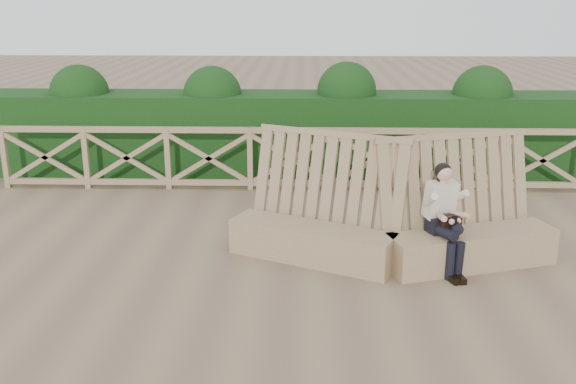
{
  "coord_description": "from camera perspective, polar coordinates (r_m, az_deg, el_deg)",
  "views": [
    {
      "loc": [
        0.23,
        -7.22,
        3.23
      ],
      "look_at": [
        0.03,
        0.4,
        0.9
      ],
      "focal_mm": 40.0,
      "sensor_mm": 36.0,
      "label": 1
    }
  ],
  "objects": [
    {
      "name": "guardrail",
      "position": [
        11.05,
        0.28,
        2.97
      ],
      "size": [
        10.1,
        0.09,
        1.1
      ],
      "color": "#957E57",
      "rests_on": "ground"
    },
    {
      "name": "hedge",
      "position": [
        12.18,
        0.41,
        5.23
      ],
      "size": [
        12.0,
        1.2,
        1.5
      ],
      "primitive_type": "cube",
      "color": "black",
      "rests_on": "ground"
    },
    {
      "name": "bench",
      "position": [
        8.2,
        9.13,
        -3.43
      ],
      "size": [
        4.14,
        1.59,
        1.59
      ],
      "rotation": [
        0.0,
        0.0,
        -0.12
      ],
      "color": "#83674B",
      "rests_on": "ground"
    },
    {
      "name": "ground",
      "position": [
        7.92,
        -0.29,
        -7.09
      ],
      "size": [
        60.0,
        60.0,
        0.0
      ],
      "primitive_type": "plane",
      "color": "brown",
      "rests_on": "ground"
    },
    {
      "name": "woman",
      "position": [
        7.97,
        13.76,
        -1.86
      ],
      "size": [
        0.49,
        0.81,
        1.32
      ],
      "rotation": [
        0.0,
        0.0,
        0.37
      ],
      "color": "black",
      "rests_on": "ground"
    }
  ]
}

